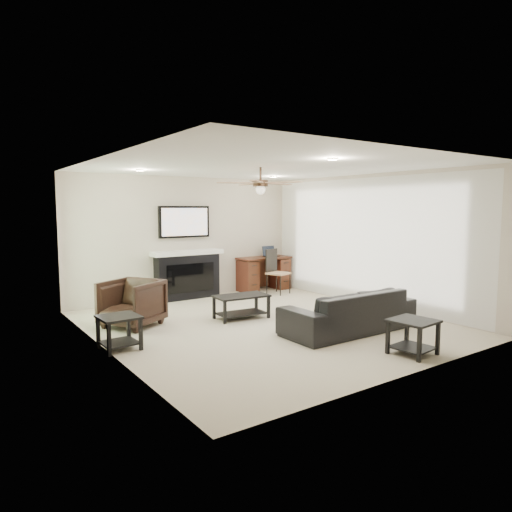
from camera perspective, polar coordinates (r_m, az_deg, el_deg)
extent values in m
plane|color=beige|center=(7.43, 1.01, -8.50)|extent=(5.50, 5.50, 0.00)
cube|color=white|center=(7.22, 1.04, 11.09)|extent=(5.00, 5.50, 0.04)
cube|color=beige|center=(9.57, -8.69, 2.28)|extent=(5.00, 0.04, 2.50)
cube|color=beige|center=(5.26, 18.92, -0.98)|extent=(5.00, 0.04, 2.50)
cube|color=beige|center=(6.10, -18.35, -0.04)|extent=(0.04, 5.50, 2.50)
cube|color=beige|center=(8.91, 14.15, 1.90)|extent=(0.04, 5.50, 2.50)
cube|color=white|center=(8.94, 13.46, 1.80)|extent=(0.04, 5.10, 2.40)
cube|color=#93BC89|center=(7.62, -21.39, -0.51)|extent=(0.04, 1.80, 2.10)
cylinder|color=#382619|center=(7.28, 0.57, 9.07)|extent=(1.40, 1.40, 0.30)
imported|color=black|center=(7.09, 11.52, -6.71)|extent=(2.16, 0.86, 0.63)
imported|color=black|center=(7.47, -15.27, -5.70)|extent=(1.11, 1.10, 0.75)
cube|color=black|center=(7.76, -1.84, -6.36)|extent=(0.94, 0.58, 0.40)
cube|color=black|center=(6.23, 19.00, -9.55)|extent=(0.57, 0.57, 0.45)
cube|color=black|center=(6.36, -16.72, -9.15)|extent=(0.52, 0.52, 0.45)
cube|color=black|center=(9.42, -8.56, 0.42)|extent=(1.52, 0.34, 1.91)
cube|color=#361F0D|center=(10.37, 0.96, -2.20)|extent=(1.22, 0.56, 0.76)
cube|color=black|center=(9.92, 2.82, -1.97)|extent=(0.53, 0.54, 0.97)
cube|color=black|center=(10.41, 1.92, 0.57)|extent=(0.33, 0.24, 0.23)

